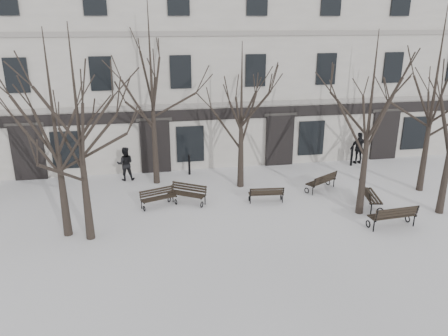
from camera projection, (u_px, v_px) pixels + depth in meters
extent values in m
plane|color=white|center=(253.00, 232.00, 17.30)|extent=(100.00, 100.00, 0.00)
cube|color=beige|center=(205.00, 61.00, 27.62)|extent=(40.00, 10.00, 11.00)
cube|color=gray|center=(219.00, 105.00, 23.55)|extent=(40.00, 0.12, 0.25)
cube|color=gray|center=(218.00, 33.00, 22.35)|extent=(40.00, 0.12, 0.25)
cube|color=black|center=(219.00, 114.00, 23.71)|extent=(40.00, 0.10, 0.60)
cube|color=black|center=(28.00, 153.00, 22.52)|extent=(1.60, 0.22, 2.90)
cube|color=#2D2B28|center=(24.00, 125.00, 22.00)|extent=(1.90, 0.08, 0.18)
cube|color=black|center=(67.00, 150.00, 22.84)|extent=(1.50, 0.14, 2.00)
cube|color=black|center=(155.00, 147.00, 23.63)|extent=(1.60, 0.22, 2.90)
cube|color=#2D2B28|center=(154.00, 120.00, 23.10)|extent=(1.90, 0.08, 0.18)
cube|color=black|center=(190.00, 144.00, 23.94)|extent=(1.50, 0.14, 2.00)
cube|color=black|center=(279.00, 140.00, 24.82)|extent=(1.60, 0.22, 2.90)
cube|color=#2D2B28|center=(281.00, 115.00, 24.29)|extent=(1.90, 0.08, 0.18)
cube|color=black|center=(311.00, 138.00, 25.13)|extent=(1.50, 0.14, 2.00)
cube|color=black|center=(385.00, 135.00, 25.92)|extent=(1.60, 0.22, 2.90)
cube|color=#2D2B28|center=(388.00, 110.00, 25.40)|extent=(1.90, 0.08, 0.18)
cube|color=black|center=(414.00, 133.00, 26.24)|extent=(1.50, 0.14, 2.00)
cube|color=black|center=(17.00, 75.00, 21.25)|extent=(1.10, 0.14, 1.70)
cube|color=black|center=(101.00, 74.00, 21.93)|extent=(1.10, 0.14, 1.70)
cube|color=black|center=(181.00, 72.00, 22.61)|extent=(1.10, 0.14, 1.70)
cube|color=black|center=(256.00, 70.00, 23.29)|extent=(1.10, 0.14, 1.70)
cube|color=black|center=(326.00, 69.00, 23.97)|extent=(1.10, 0.14, 1.70)
cube|color=black|center=(393.00, 67.00, 24.65)|extent=(1.10, 0.14, 1.70)
cone|color=black|center=(64.00, 196.00, 16.56)|extent=(0.34, 0.34, 3.27)
cone|color=black|center=(87.00, 198.00, 16.28)|extent=(0.34, 0.34, 3.34)
cone|color=black|center=(363.00, 178.00, 18.50)|extent=(0.34, 0.34, 3.22)
cone|color=black|center=(445.00, 176.00, 18.50)|extent=(0.34, 0.34, 3.37)
cone|color=black|center=(155.00, 148.00, 21.92)|extent=(0.34, 0.34, 3.73)
cone|color=black|center=(241.00, 158.00, 21.55)|extent=(0.34, 0.34, 2.97)
cone|color=black|center=(425.00, 155.00, 20.96)|extent=(0.34, 0.34, 3.63)
torus|color=black|center=(144.00, 209.00, 19.12)|extent=(0.13, 0.26, 0.26)
cylinder|color=black|center=(142.00, 205.00, 19.36)|extent=(0.04, 0.04, 0.40)
cube|color=black|center=(143.00, 202.00, 19.16)|extent=(0.21, 0.48, 0.04)
torus|color=black|center=(176.00, 202.00, 19.83)|extent=(0.13, 0.26, 0.26)
cylinder|color=black|center=(173.00, 198.00, 20.07)|extent=(0.04, 0.04, 0.40)
cube|color=black|center=(174.00, 195.00, 19.88)|extent=(0.21, 0.48, 0.04)
cube|color=black|center=(160.00, 199.00, 19.35)|extent=(1.54, 0.61, 0.03)
cube|color=black|center=(159.00, 198.00, 19.46)|extent=(1.54, 0.61, 0.03)
cube|color=black|center=(158.00, 197.00, 19.56)|extent=(1.54, 0.61, 0.03)
cube|color=black|center=(157.00, 197.00, 19.66)|extent=(1.54, 0.61, 0.03)
cube|color=black|center=(157.00, 194.00, 19.65)|extent=(1.52, 0.57, 0.08)
cube|color=black|center=(156.00, 192.00, 19.63)|extent=(1.52, 0.57, 0.08)
cube|color=black|center=(156.00, 189.00, 19.61)|extent=(1.52, 0.57, 0.08)
cylinder|color=black|center=(140.00, 196.00, 19.29)|extent=(0.08, 0.13, 0.44)
cylinder|color=black|center=(172.00, 190.00, 20.01)|extent=(0.08, 0.13, 0.44)
torus|color=black|center=(281.00, 197.00, 20.32)|extent=(0.07, 0.26, 0.26)
cylinder|color=black|center=(283.00, 199.00, 20.00)|extent=(0.04, 0.04, 0.40)
cube|color=black|center=(282.00, 193.00, 20.08)|extent=(0.09, 0.49, 0.04)
torus|color=black|center=(249.00, 199.00, 20.20)|extent=(0.07, 0.26, 0.26)
cylinder|color=black|center=(250.00, 200.00, 19.87)|extent=(0.04, 0.04, 0.40)
cube|color=black|center=(250.00, 194.00, 19.96)|extent=(0.09, 0.49, 0.04)
cube|color=black|center=(265.00, 192.00, 20.20)|extent=(1.59, 0.23, 0.03)
cube|color=black|center=(266.00, 193.00, 20.08)|extent=(1.59, 0.23, 0.03)
cube|color=black|center=(266.00, 194.00, 19.96)|extent=(1.59, 0.23, 0.03)
cube|color=black|center=(267.00, 195.00, 19.85)|extent=(1.59, 0.23, 0.03)
cube|color=black|center=(267.00, 193.00, 19.78)|extent=(1.58, 0.18, 0.08)
cube|color=black|center=(267.00, 191.00, 19.72)|extent=(1.58, 0.18, 0.08)
cube|color=black|center=(267.00, 189.00, 19.67)|extent=(1.58, 0.18, 0.08)
cylinder|color=black|center=(283.00, 192.00, 19.81)|extent=(0.05, 0.13, 0.44)
cylinder|color=black|center=(251.00, 193.00, 19.68)|extent=(0.05, 0.13, 0.44)
torus|color=black|center=(407.00, 219.00, 18.09)|extent=(0.08, 0.32, 0.32)
cylinder|color=black|center=(414.00, 221.00, 17.71)|extent=(0.05, 0.05, 0.49)
cube|color=black|center=(412.00, 213.00, 17.81)|extent=(0.10, 0.60, 0.05)
torus|color=black|center=(368.00, 224.00, 17.64)|extent=(0.08, 0.32, 0.32)
cylinder|color=black|center=(374.00, 226.00, 17.25)|extent=(0.05, 0.05, 0.49)
cube|color=black|center=(372.00, 218.00, 17.35)|extent=(0.10, 0.60, 0.05)
cube|color=black|center=(388.00, 213.00, 17.79)|extent=(1.96, 0.25, 0.04)
cube|color=black|center=(391.00, 214.00, 17.65)|extent=(1.96, 0.25, 0.04)
cube|color=black|center=(393.00, 216.00, 17.51)|extent=(1.96, 0.25, 0.04)
cube|color=black|center=(395.00, 218.00, 17.37)|extent=(1.96, 0.25, 0.04)
cube|color=black|center=(396.00, 215.00, 17.29)|extent=(1.95, 0.19, 0.10)
cube|color=black|center=(397.00, 212.00, 17.22)|extent=(1.95, 0.19, 0.10)
cube|color=black|center=(398.00, 209.00, 17.16)|extent=(1.95, 0.19, 0.10)
cylinder|color=black|center=(417.00, 211.00, 17.48)|extent=(0.06, 0.16, 0.54)
cylinder|color=black|center=(376.00, 216.00, 17.03)|extent=(0.06, 0.16, 0.54)
torus|color=black|center=(169.00, 199.00, 20.10)|extent=(0.19, 0.26, 0.28)
cylinder|color=black|center=(173.00, 195.00, 20.38)|extent=(0.05, 0.05, 0.44)
cube|color=black|center=(171.00, 192.00, 20.16)|extent=(0.33, 0.48, 0.05)
torus|color=black|center=(202.00, 205.00, 19.51)|extent=(0.19, 0.26, 0.28)
cylinder|color=black|center=(205.00, 200.00, 19.79)|extent=(0.05, 0.05, 0.44)
cube|color=black|center=(203.00, 197.00, 19.57)|extent=(0.33, 0.48, 0.05)
cube|color=black|center=(185.00, 196.00, 19.67)|extent=(1.53, 1.01, 0.03)
cube|color=black|center=(186.00, 195.00, 19.79)|extent=(1.53, 1.01, 0.03)
cube|color=black|center=(187.00, 193.00, 19.91)|extent=(1.53, 1.01, 0.03)
cube|color=black|center=(189.00, 192.00, 20.03)|extent=(1.53, 1.01, 0.03)
cube|color=black|center=(189.00, 190.00, 20.02)|extent=(1.50, 0.97, 0.09)
cube|color=black|center=(189.00, 187.00, 20.00)|extent=(1.50, 0.97, 0.09)
cube|color=black|center=(189.00, 185.00, 19.98)|extent=(1.50, 0.97, 0.09)
cylinder|color=black|center=(173.00, 186.00, 20.32)|extent=(0.11, 0.14, 0.48)
cylinder|color=black|center=(206.00, 191.00, 19.73)|extent=(0.11, 0.14, 0.48)
torus|color=black|center=(328.00, 182.00, 22.15)|extent=(0.19, 0.27, 0.29)
cylinder|color=black|center=(334.00, 183.00, 21.87)|extent=(0.05, 0.05, 0.45)
cube|color=black|center=(331.00, 178.00, 21.92)|extent=(0.32, 0.49, 0.05)
torus|color=black|center=(307.00, 190.00, 21.11)|extent=(0.19, 0.27, 0.29)
cylinder|color=black|center=(313.00, 191.00, 20.82)|extent=(0.05, 0.05, 0.45)
cube|color=black|center=(310.00, 186.00, 20.88)|extent=(0.32, 0.49, 0.05)
cube|color=black|center=(317.00, 180.00, 21.55)|extent=(1.58, 0.99, 0.03)
cube|color=black|center=(320.00, 181.00, 21.45)|extent=(1.58, 0.99, 0.03)
cube|color=black|center=(322.00, 181.00, 21.35)|extent=(1.58, 0.99, 0.03)
cube|color=black|center=(324.00, 182.00, 21.25)|extent=(1.58, 0.99, 0.03)
cube|color=black|center=(325.00, 180.00, 21.18)|extent=(1.55, 0.94, 0.09)
cube|color=black|center=(326.00, 178.00, 21.13)|extent=(1.55, 0.94, 0.09)
cube|color=black|center=(326.00, 176.00, 21.07)|extent=(1.55, 0.94, 0.09)
cylinder|color=black|center=(336.00, 175.00, 21.68)|extent=(0.11, 0.14, 0.49)
cylinder|color=black|center=(315.00, 183.00, 20.63)|extent=(0.11, 0.14, 0.49)
torus|color=black|center=(380.00, 211.00, 18.83)|extent=(0.31, 0.12, 0.31)
cylinder|color=black|center=(371.00, 209.00, 18.82)|extent=(0.05, 0.05, 0.48)
cube|color=black|center=(376.00, 204.00, 18.74)|extent=(0.58, 0.18, 0.05)
torus|color=black|center=(369.00, 195.00, 20.54)|extent=(0.31, 0.12, 0.31)
cylinder|color=black|center=(361.00, 193.00, 20.52)|extent=(0.05, 0.05, 0.48)
cube|color=black|center=(365.00, 188.00, 20.44)|extent=(0.58, 0.18, 0.05)
cube|color=black|center=(376.00, 196.00, 19.57)|extent=(0.52, 1.88, 0.04)
cube|color=black|center=(373.00, 195.00, 19.58)|extent=(0.52, 1.88, 0.04)
cube|color=black|center=(369.00, 195.00, 19.58)|extent=(0.52, 1.88, 0.04)
cube|color=black|center=(366.00, 195.00, 19.59)|extent=(0.52, 1.88, 0.04)
cube|color=black|center=(365.00, 192.00, 19.55)|extent=(0.46, 1.87, 0.10)
cube|color=black|center=(365.00, 190.00, 19.51)|extent=(0.46, 1.87, 0.10)
cube|color=black|center=(365.00, 187.00, 19.47)|extent=(0.46, 1.87, 0.10)
cylinder|color=black|center=(370.00, 199.00, 18.68)|extent=(0.16, 0.08, 0.53)
cylinder|color=black|center=(360.00, 184.00, 20.38)|extent=(0.16, 0.08, 0.53)
cylinder|color=black|center=(189.00, 165.00, 23.53)|extent=(0.12, 0.12, 1.04)
sphere|color=black|center=(189.00, 156.00, 23.35)|extent=(0.15, 0.15, 0.15)
cylinder|color=black|center=(352.00, 156.00, 24.94)|extent=(0.13, 0.13, 1.09)
sphere|color=black|center=(353.00, 147.00, 24.76)|extent=(0.15, 0.15, 0.15)
imported|color=black|center=(127.00, 180.00, 22.90)|extent=(0.87, 0.68, 1.78)
imported|color=black|center=(358.00, 163.00, 25.51)|extent=(1.09, 0.46, 1.86)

